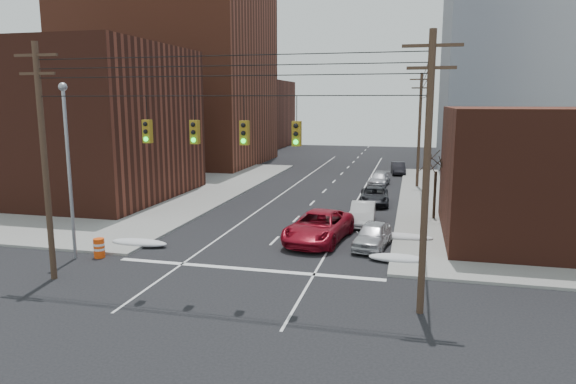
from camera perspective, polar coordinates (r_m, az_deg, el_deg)
The scene contains 28 objects.
ground at distance 20.68m, azimuth -10.53°, elevation -14.04°, with size 160.00×160.00×0.00m, color black.
sidewalk_nw at distance 56.92m, azimuth -24.39°, elevation 0.79°, with size 40.00×40.00×0.15m, color gray.
building_brick_tall at distance 72.86m, azimuth -12.82°, elevation 15.06°, with size 24.00×20.00×30.00m, color brown.
building_brick_near at distance 49.32m, azimuth -23.90°, elevation 7.04°, with size 20.00×16.00×13.00m, color #471F15.
building_brick_far at distance 97.29m, azimuth -6.81°, elevation 8.62°, with size 22.00×18.00×12.00m, color #471F15.
building_office at distance 62.87m, azimuth 27.30°, elevation 12.75°, with size 22.00×20.00×25.00m, color gray.
building_glass at distance 88.65m, azimuth 24.59°, elevation 10.89°, with size 20.00×18.00×22.00m, color gray.
utility_pole_left at distance 26.14m, azimuth -25.45°, elevation 3.38°, with size 2.20×0.28×11.00m.
utility_pole_right at distance 20.32m, azimuth 15.14°, elevation 2.36°, with size 2.20×0.28×11.00m.
utility_pole_far at distance 51.21m, azimuth 14.40°, elevation 6.86°, with size 2.20×0.28×11.00m.
traffic_signals at distance 21.63m, azimuth -7.68°, elevation 6.75°, with size 17.00×0.42×2.02m.
street_light at distance 29.13m, azimuth -23.25°, elevation 3.65°, with size 0.44×0.44×9.32m.
bare_tree at distance 37.67m, azimuth 16.00°, elevation 0.42°, with size 2.09×2.20×4.93m.
snow_nw at distance 31.40m, azimuth -16.20°, elevation -5.42°, with size 3.50×1.08×0.42m, color silver.
snow_ne at distance 27.88m, azimuth 12.05°, elevation -7.21°, with size 3.00×1.08×0.42m, color silver.
snow_east_far at distance 32.21m, azimuth 12.31°, elevation -4.86°, with size 4.00×1.08×0.42m, color silver.
red_pickup at distance 31.08m, azimuth 3.42°, elevation -3.86°, with size 3.01×6.53×1.82m, color maroon.
parked_car_a at distance 30.14m, azimuth 9.38°, elevation -4.76°, with size 1.75×4.34×1.48m, color #B1B1B6.
parked_car_b at distance 35.58m, azimuth 8.30°, elevation -2.41°, with size 1.60×4.59×1.51m, color silver.
parked_car_c at distance 42.65m, azimuth 9.57°, elevation -0.45°, with size 2.29×4.96×1.38m, color black.
parked_car_d at distance 52.26m, azimuth 10.09°, elevation 1.41°, with size 1.79×4.40×1.28m, color #B5B4B9.
parked_car_e at distance 52.64m, azimuth 10.12°, elevation 1.46°, with size 1.50×3.72×1.27m, color maroon.
parked_car_f at distance 60.85m, azimuth 12.14°, elevation 2.60°, with size 1.47×4.21×1.39m, color black.
lot_car_a at distance 43.80m, azimuth -18.51°, elevation -0.44°, with size 1.33×3.82×1.26m, color white.
lot_car_b at distance 49.34m, azimuth -14.99°, elevation 0.86°, with size 2.04×4.43×1.23m, color #AAAAAF.
lot_car_c at distance 51.28m, azimuth -19.00°, elevation 1.17°, with size 2.18×5.37×1.56m, color black.
lot_car_d at distance 52.01m, azimuth -14.51°, elevation 1.49°, with size 1.77×4.40×1.50m, color #B1B2B6.
construction_barrel at distance 29.78m, azimuth -20.24°, elevation -5.83°, with size 0.67×0.67×1.05m.
Camera 1 is at (7.95, -17.14, 8.40)m, focal length 32.00 mm.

